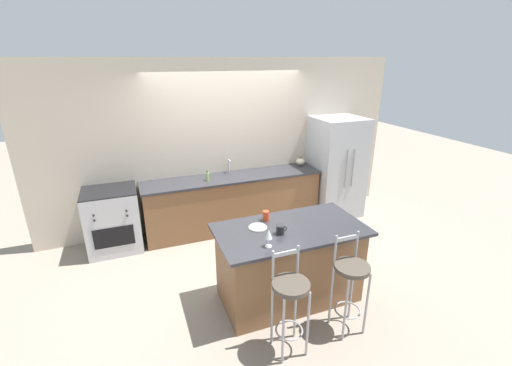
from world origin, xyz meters
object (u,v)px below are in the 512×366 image
object	(u,v)px
bar_stool_far	(350,279)
bar_stool_near	(290,297)
wine_glass	(269,234)
coffee_mug	(280,230)
pumpkin_decoration	(300,162)
soap_bottle	(207,177)
dinner_plate	(258,227)
refrigerator	(336,167)
oven_range	(113,220)
tumbler_cup	(266,216)

from	to	relation	value
bar_stool_far	bar_stool_near	bearing A→B (deg)	-177.34
bar_stool_far	wine_glass	size ratio (longest dim) A/B	5.60
coffee_mug	pumpkin_decoration	xyz separation A→B (m)	(1.39, 2.17, -0.00)
pumpkin_decoration	soap_bottle	world-z (taller)	soap_bottle
bar_stool_near	bar_stool_far	distance (m)	0.69
dinner_plate	wine_glass	distance (m)	0.42
coffee_mug	refrigerator	bearing A→B (deg)	44.36
bar_stool_near	dinner_plate	size ratio (longest dim) A/B	5.13
coffee_mug	dinner_plate	bearing A→B (deg)	130.08
bar_stool_far	pumpkin_decoration	xyz separation A→B (m)	(0.89, 2.76, 0.35)
oven_range	soap_bottle	xyz separation A→B (m)	(1.42, -0.04, 0.50)
oven_range	pumpkin_decoration	distance (m)	3.18
bar_stool_far	soap_bottle	xyz separation A→B (m)	(-0.83, 2.56, 0.35)
bar_stool_far	dinner_plate	world-z (taller)	bar_stool_far
refrigerator	bar_stool_far	xyz separation A→B (m)	(-1.48, -2.53, -0.25)
coffee_mug	soap_bottle	distance (m)	1.99
pumpkin_decoration	oven_range	bearing A→B (deg)	-176.96
oven_range	dinner_plate	size ratio (longest dim) A/B	4.50
bar_stool_near	tumbler_cup	bearing A→B (deg)	80.64
bar_stool_near	wine_glass	distance (m)	0.62
refrigerator	wine_glass	world-z (taller)	refrigerator
dinner_plate	bar_stool_near	bearing A→B (deg)	-90.37
bar_stool_near	tumbler_cup	world-z (taller)	bar_stool_near
coffee_mug	soap_bottle	bearing A→B (deg)	99.48
refrigerator	oven_range	size ratio (longest dim) A/B	1.86
oven_range	bar_stool_near	size ratio (longest dim) A/B	0.88
wine_glass	pumpkin_decoration	size ratio (longest dim) A/B	1.24
wine_glass	soap_bottle	world-z (taller)	wine_glass
wine_glass	oven_range	bearing A→B (deg)	124.86
tumbler_cup	oven_range	bearing A→B (deg)	136.36
soap_bottle	bar_stool_far	bearing A→B (deg)	-71.96
refrigerator	soap_bottle	xyz separation A→B (m)	(-2.31, 0.03, 0.10)
refrigerator	pumpkin_decoration	bearing A→B (deg)	158.55
tumbler_cup	soap_bottle	distance (m)	1.64
bar_stool_near	soap_bottle	xyz separation A→B (m)	(-0.14, 2.59, 0.35)
refrigerator	coffee_mug	size ratio (longest dim) A/B	14.33
refrigerator	soap_bottle	distance (m)	2.31
bar_stool_near	dinner_plate	world-z (taller)	bar_stool_near
tumbler_cup	pumpkin_decoration	world-z (taller)	pumpkin_decoration
oven_range	soap_bottle	distance (m)	1.51
refrigerator	tumbler_cup	world-z (taller)	refrigerator
oven_range	tumbler_cup	xyz separation A→B (m)	(1.73, -1.65, 0.51)
bar_stool_far	refrigerator	bearing A→B (deg)	59.77
bar_stool_near	pumpkin_decoration	distance (m)	3.23
oven_range	tumbler_cup	bearing A→B (deg)	-43.64
dinner_plate	coffee_mug	distance (m)	0.28
bar_stool_far	wine_glass	bearing A→B (deg)	150.92
refrigerator	pumpkin_decoration	xyz separation A→B (m)	(-0.59, 0.23, 0.10)
oven_range	dinner_plate	distance (m)	2.43
refrigerator	dinner_plate	xyz separation A→B (m)	(-2.16, -1.73, 0.06)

